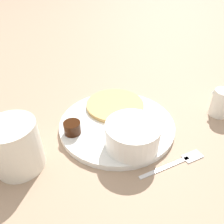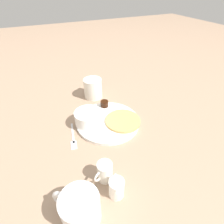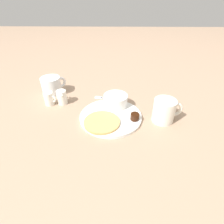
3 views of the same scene
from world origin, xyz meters
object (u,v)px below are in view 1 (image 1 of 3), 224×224
object	(u,v)px
coffee_mug	(14,147)
creamer_pitcher_near	(222,103)
plate	(117,124)
bowl	(132,134)
fork	(178,162)

from	to	relation	value
coffee_mug	creamer_pitcher_near	distance (m)	0.44
plate	creamer_pitcher_near	bearing A→B (deg)	64.43
plate	creamer_pitcher_near	xyz separation A→B (m)	(0.11, 0.22, 0.03)
plate	bowl	size ratio (longest dim) A/B	2.44
plate	fork	xyz separation A→B (m)	(0.15, 0.03, -0.00)
plate	coffee_mug	xyz separation A→B (m)	(-0.01, -0.21, 0.04)
coffee_mug	creamer_pitcher_near	world-z (taller)	coffee_mug
bowl	creamer_pitcher_near	xyz separation A→B (m)	(0.03, 0.24, -0.01)
fork	bowl	bearing A→B (deg)	-147.77
bowl	fork	size ratio (longest dim) A/B	0.73
bowl	creamer_pitcher_near	world-z (taller)	creamer_pitcher_near
bowl	coffee_mug	size ratio (longest dim) A/B	0.87
coffee_mug	creamer_pitcher_near	size ratio (longest dim) A/B	1.78
coffee_mug	creamer_pitcher_near	xyz separation A→B (m)	(0.12, 0.43, -0.01)
coffee_mug	fork	distance (m)	0.29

